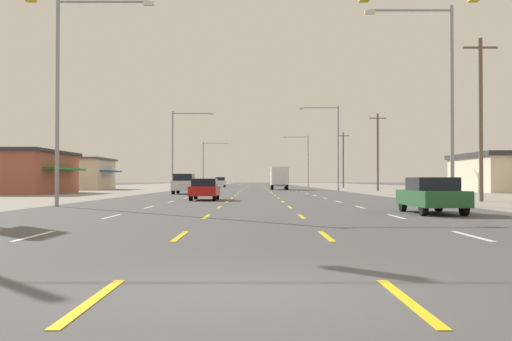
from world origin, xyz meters
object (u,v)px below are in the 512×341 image
(sedan_far_right_nearest, at_px, (433,195))
(streetlight_right_row_2, at_px, (306,157))
(suv_far_left_mid, at_px, (185,184))
(streetlight_left_row_0, at_px, (69,84))
(streetlight_right_row_1, at_px, (335,141))
(suv_far_left_far, at_px, (222,182))
(streetlight_right_row_0, at_px, (444,89))
(streetlight_left_row_1, at_px, (179,144))
(box_truck_inner_right_midfar, at_px, (280,177))
(streetlight_left_row_2, at_px, (208,160))
(sedan_inner_left_near, at_px, (206,189))

(sedan_far_right_nearest, distance_m, streetlight_right_row_2, 89.46)
(suv_far_left_mid, height_order, streetlight_left_row_0, streetlight_left_row_0)
(streetlight_right_row_1, relative_size, streetlight_right_row_2, 1.05)
(suv_far_left_far, relative_size, streetlight_right_row_0, 0.47)
(suv_far_left_mid, bearing_deg, streetlight_right_row_2, 73.28)
(streetlight_left_row_0, distance_m, streetlight_right_row_2, 85.12)
(streetlight_right_row_0, relative_size, streetlight_left_row_1, 1.06)
(suv_far_left_mid, bearing_deg, box_truck_inner_right_midfar, 68.02)
(sedan_far_right_nearest, distance_m, streetlight_left_row_2, 90.94)
(sedan_inner_left_near, bearing_deg, streetlight_left_row_1, 100.97)
(sedan_far_right_nearest, bearing_deg, sedan_inner_left_near, 123.31)
(sedan_far_right_nearest, distance_m, suv_far_left_mid, 36.82)
(sedan_far_right_nearest, height_order, streetlight_left_row_0, streetlight_left_row_0)
(sedan_far_right_nearest, relative_size, suv_far_left_mid, 0.92)
(streetlight_right_row_0, distance_m, streetlight_left_row_2, 85.12)
(suv_far_left_far, distance_m, streetlight_right_row_2, 18.14)
(sedan_inner_left_near, bearing_deg, streetlight_right_row_2, 79.91)
(streetlight_left_row_0, height_order, streetlight_right_row_1, streetlight_left_row_0)
(suv_far_left_mid, xyz_separation_m, streetlight_right_row_0, (16.70, -27.61, 4.99))
(streetlight_left_row_1, bearing_deg, streetlight_left_row_2, 89.96)
(streetlight_left_row_0, bearing_deg, streetlight_right_row_2, 76.94)
(streetlight_right_row_2, bearing_deg, streetlight_left_row_0, -103.06)
(streetlight_right_row_0, distance_m, streetlight_left_row_1, 45.71)
(sedan_far_right_nearest, height_order, suv_far_left_far, suv_far_left_far)
(streetlight_left_row_0, xyz_separation_m, streetlight_right_row_1, (19.27, 41.46, -0.18))
(streetlight_left_row_0, bearing_deg, suv_far_left_far, 88.37)
(suv_far_left_mid, bearing_deg, streetlight_right_row_0, -58.83)
(sedan_far_right_nearest, xyz_separation_m, streetlight_right_row_0, (2.53, 6.37, 5.26))
(box_truck_inner_right_midfar, bearing_deg, suv_far_left_far, 106.86)
(box_truck_inner_right_midfar, relative_size, streetlight_left_row_2, 0.82)
(suv_far_left_far, distance_m, streetlight_right_row_1, 49.73)
(streetlight_left_row_2, bearing_deg, streetlight_right_row_2, -0.00)
(sedan_far_right_nearest, height_order, streetlight_left_row_1, streetlight_left_row_1)
(streetlight_left_row_1, bearing_deg, suv_far_left_far, 86.99)
(suv_far_left_mid, distance_m, streetlight_left_row_0, 28.23)
(box_truck_inner_right_midfar, distance_m, streetlight_left_row_2, 32.44)
(streetlight_right_row_2, bearing_deg, sedan_inner_left_near, -100.09)
(sedan_inner_left_near, distance_m, box_truck_inner_right_midfar, 44.17)
(sedan_far_right_nearest, distance_m, suv_far_left_far, 95.44)
(suv_far_left_far, height_order, streetlight_left_row_2, streetlight_left_row_2)
(streetlight_left_row_0, bearing_deg, suv_far_left_mid, 84.58)
(sedan_inner_left_near, xyz_separation_m, streetlight_right_row_0, (13.10, -9.73, 5.26))
(streetlight_right_row_1, bearing_deg, streetlight_left_row_2, 114.82)
(streetlight_right_row_1, bearing_deg, sedan_far_right_nearest, -92.96)
(suv_far_left_far, bearing_deg, streetlight_left_row_2, -115.45)
(streetlight_right_row_1, xyz_separation_m, streetlight_left_row_2, (-19.18, 41.46, -0.88))
(suv_far_left_far, relative_size, streetlight_right_row_1, 0.47)
(streetlight_left_row_0, bearing_deg, sedan_far_right_nearest, -20.77)
(suv_far_left_mid, distance_m, streetlight_right_row_0, 32.65)
(box_truck_inner_right_midfar, distance_m, streetlight_right_row_2, 30.48)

